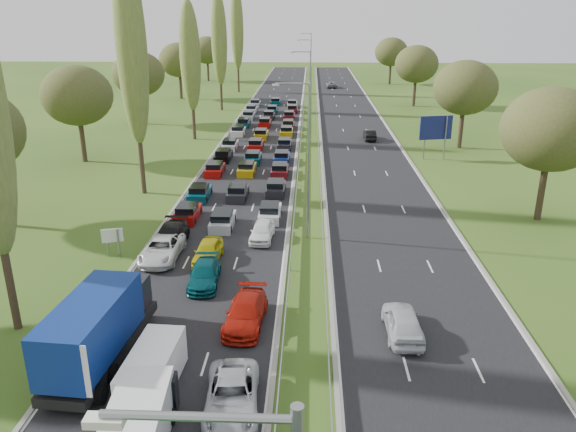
{
  "coord_description": "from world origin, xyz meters",
  "views": [
    {
      "loc": [
        4.61,
        2.4,
        16.47
      ],
      "look_at": [
        2.94,
        43.77,
        1.5
      ],
      "focal_mm": 35.0,
      "sensor_mm": 36.0,
      "label": 1
    }
  ],
  "objects_px": {
    "blue_lorry": "(100,327)",
    "white_van_rear": "(154,367)",
    "direction_sign": "(436,130)",
    "white_van_front": "(139,425)",
    "near_car_3": "(170,237)",
    "info_sign": "(113,238)",
    "near_car_2": "(162,249)"
  },
  "relations": [
    {
      "from": "blue_lorry",
      "to": "white_van_rear",
      "type": "xyz_separation_m",
      "value": [
        3.13,
        -1.86,
        -0.97
      ]
    },
    {
      "from": "white_van_rear",
      "to": "direction_sign",
      "type": "distance_m",
      "value": 49.64
    },
    {
      "from": "blue_lorry",
      "to": "white_van_front",
      "type": "distance_m",
      "value": 6.94
    },
    {
      "from": "near_car_3",
      "to": "info_sign",
      "type": "xyz_separation_m",
      "value": [
        -3.65,
        -1.89,
        0.57
      ]
    },
    {
      "from": "near_car_3",
      "to": "blue_lorry",
      "type": "xyz_separation_m",
      "value": [
        0.12,
        -14.73,
        1.18
      ]
    },
    {
      "from": "white_van_front",
      "to": "white_van_rear",
      "type": "relative_size",
      "value": 1.11
    },
    {
      "from": "blue_lorry",
      "to": "direction_sign",
      "type": "xyz_separation_m",
      "value": [
        25.03,
        42.62,
        1.58
      ]
    },
    {
      "from": "white_van_front",
      "to": "info_sign",
      "type": "relative_size",
      "value": 2.59
    },
    {
      "from": "near_car_3",
      "to": "direction_sign",
      "type": "distance_m",
      "value": 37.66
    },
    {
      "from": "blue_lorry",
      "to": "white_van_front",
      "type": "relative_size",
      "value": 1.66
    },
    {
      "from": "near_car_3",
      "to": "blue_lorry",
      "type": "height_order",
      "value": "blue_lorry"
    },
    {
      "from": "white_van_rear",
      "to": "info_sign",
      "type": "bearing_deg",
      "value": 118.17
    },
    {
      "from": "white_van_rear",
      "to": "info_sign",
      "type": "relative_size",
      "value": 2.33
    },
    {
      "from": "near_car_2",
      "to": "direction_sign",
      "type": "relative_size",
      "value": 1.03
    },
    {
      "from": "white_van_front",
      "to": "info_sign",
      "type": "xyz_separation_m",
      "value": [
        -7.37,
        18.71,
        0.25
      ]
    },
    {
      "from": "near_car_2",
      "to": "info_sign",
      "type": "bearing_deg",
      "value": 175.06
    },
    {
      "from": "near_car_3",
      "to": "white_van_rear",
      "type": "height_order",
      "value": "white_van_rear"
    },
    {
      "from": "info_sign",
      "to": "direction_sign",
      "type": "xyz_separation_m",
      "value": [
        28.8,
        29.78,
        2.2
      ]
    },
    {
      "from": "blue_lorry",
      "to": "white_van_rear",
      "type": "bearing_deg",
      "value": -26.21
    },
    {
      "from": "near_car_2",
      "to": "white_van_rear",
      "type": "relative_size",
      "value": 1.1
    },
    {
      "from": "white_van_front",
      "to": "direction_sign",
      "type": "relative_size",
      "value": 1.05
    },
    {
      "from": "info_sign",
      "to": "near_car_3",
      "type": "bearing_deg",
      "value": 27.35
    },
    {
      "from": "near_car_3",
      "to": "white_van_front",
      "type": "distance_m",
      "value": 20.93
    },
    {
      "from": "blue_lorry",
      "to": "white_van_front",
      "type": "xyz_separation_m",
      "value": [
        3.6,
        -5.87,
        -0.86
      ]
    },
    {
      "from": "near_car_3",
      "to": "white_van_front",
      "type": "bearing_deg",
      "value": -80.37
    },
    {
      "from": "direction_sign",
      "to": "info_sign",
      "type": "bearing_deg",
      "value": -134.04
    },
    {
      "from": "direction_sign",
      "to": "white_van_front",
      "type": "bearing_deg",
      "value": -113.84
    },
    {
      "from": "white_van_front",
      "to": "direction_sign",
      "type": "xyz_separation_m",
      "value": [
        21.43,
        48.49,
        2.45
      ]
    },
    {
      "from": "white_van_rear",
      "to": "direction_sign",
      "type": "xyz_separation_m",
      "value": [
        21.9,
        44.48,
        2.56
      ]
    },
    {
      "from": "direction_sign",
      "to": "near_car_3",
      "type": "bearing_deg",
      "value": -132.04
    },
    {
      "from": "white_van_rear",
      "to": "direction_sign",
      "type": "relative_size",
      "value": 0.94
    },
    {
      "from": "near_car_2",
      "to": "white_van_front",
      "type": "relative_size",
      "value": 0.99
    }
  ]
}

